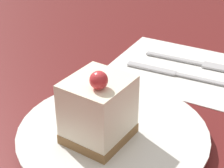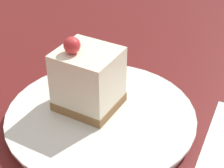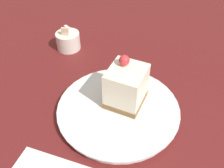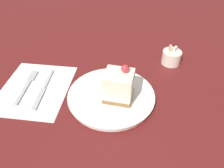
% 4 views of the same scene
% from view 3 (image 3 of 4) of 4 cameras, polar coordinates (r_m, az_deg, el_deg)
% --- Properties ---
extents(ground_plane, '(4.00, 4.00, 0.00)m').
position_cam_3_polar(ground_plane, '(0.57, 1.32, -5.52)').
color(ground_plane, '#5B1919').
extents(plate, '(0.27, 0.27, 0.02)m').
position_cam_3_polar(plate, '(0.55, 1.44, -5.83)').
color(plate, silver).
rests_on(plate, ground_plane).
extents(cake_slice, '(0.09, 0.08, 0.11)m').
position_cam_3_polar(cake_slice, '(0.53, 3.26, -0.49)').
color(cake_slice, olive).
rests_on(cake_slice, plate).
extents(sugar_bowl, '(0.07, 0.07, 0.07)m').
position_cam_3_polar(sugar_bowl, '(0.75, -10.00, 9.75)').
color(sugar_bowl, silver).
rests_on(sugar_bowl, ground_plane).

